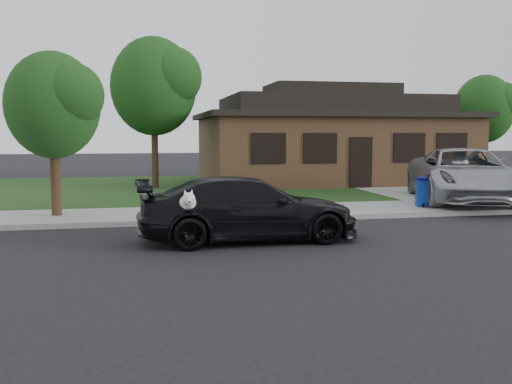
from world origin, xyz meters
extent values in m
plane|color=black|center=(0.00, 0.00, 0.00)|extent=(120.00, 120.00, 0.00)
cube|color=gray|center=(0.00, 5.00, 0.06)|extent=(60.00, 3.00, 0.12)
cube|color=gray|center=(0.00, 3.50, 0.06)|extent=(60.00, 0.12, 0.12)
cube|color=#193814|center=(0.00, 13.00, 0.07)|extent=(60.00, 13.00, 0.13)
cube|color=gray|center=(6.00, 10.00, 0.07)|extent=(4.50, 13.00, 0.14)
imported|color=black|center=(-2.77, 0.94, 0.73)|extent=(5.06, 2.16, 1.46)
ellipsoid|color=white|center=(-4.21, 0.05, 1.02)|extent=(0.34, 0.40, 0.30)
sphere|color=white|center=(-4.21, -0.18, 1.12)|extent=(0.26, 0.26, 0.26)
cube|color=white|center=(-4.21, -0.31, 1.07)|extent=(0.09, 0.12, 0.08)
sphere|color=black|center=(-4.21, -0.37, 1.07)|extent=(0.04, 0.04, 0.04)
cone|color=white|center=(-4.28, -0.13, 1.25)|extent=(0.11, 0.11, 0.14)
cone|color=white|center=(-4.14, -0.13, 1.25)|extent=(0.11, 0.11, 0.14)
imported|color=#A6A9AE|center=(5.62, 5.80, 1.04)|extent=(4.86, 7.07, 1.80)
cube|color=navy|center=(3.71, 4.87, 0.54)|extent=(0.64, 0.64, 0.84)
cube|color=#070953|center=(3.71, 4.87, 1.00)|extent=(0.70, 0.70, 0.09)
cylinder|color=black|center=(3.52, 4.61, 0.19)|extent=(0.08, 0.14, 0.13)
cylinder|color=black|center=(3.90, 4.61, 0.19)|extent=(0.08, 0.14, 0.13)
cube|color=#422B1C|center=(4.00, 15.00, 1.63)|extent=(12.00, 8.00, 3.00)
cube|color=black|center=(4.00, 15.00, 3.25)|extent=(12.60, 8.60, 0.25)
cube|color=black|center=(4.00, 15.00, 3.78)|extent=(10.00, 6.50, 0.80)
cube|color=black|center=(4.00, 15.00, 4.48)|extent=(6.00, 3.50, 0.60)
cube|color=black|center=(4.00, 10.97, 1.23)|extent=(1.00, 0.06, 2.10)
cube|color=black|center=(0.00, 10.97, 1.83)|extent=(1.30, 0.05, 1.10)
cube|color=black|center=(2.20, 10.97, 1.83)|extent=(1.30, 0.05, 1.10)
cube|color=black|center=(6.20, 10.97, 1.83)|extent=(1.30, 0.05, 1.10)
cube|color=black|center=(8.20, 10.97, 1.83)|extent=(1.30, 0.05, 1.10)
cylinder|color=#332114|center=(-4.50, 13.00, 1.37)|extent=(0.28, 0.28, 2.48)
ellipsoid|color=#143811|center=(-4.50, 13.00, 4.41)|extent=(3.60, 3.60, 4.14)
sphere|color=#26591E|center=(-3.78, 12.46, 4.77)|extent=(2.52, 2.52, 2.52)
cylinder|color=#332114|center=(12.00, 14.50, 1.14)|extent=(0.28, 0.28, 2.03)
ellipsoid|color=#143811|center=(12.00, 14.50, 3.65)|extent=(3.00, 3.00, 3.45)
sphere|color=#26591E|center=(12.60, 14.05, 3.95)|extent=(2.10, 2.10, 2.10)
cylinder|color=#332114|center=(-7.50, 5.20, 1.02)|extent=(0.28, 0.28, 1.80)
ellipsoid|color=#143811|center=(-7.50, 5.20, 3.22)|extent=(2.60, 2.60, 2.99)
sphere|color=#26591E|center=(-6.98, 4.81, 3.48)|extent=(1.82, 1.82, 1.82)
camera|label=1|loc=(-5.19, -11.67, 2.44)|focal=40.00mm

